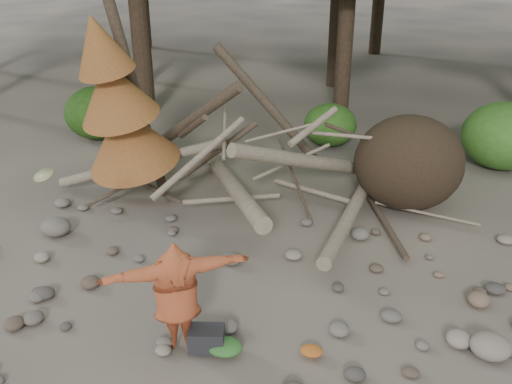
# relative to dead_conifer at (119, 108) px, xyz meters

# --- Properties ---
(ground) EXTENTS (120.00, 120.00, 0.00)m
(ground) POSITION_rel_dead_conifer_xyz_m (3.12, -3.37, -2.11)
(ground) COLOR #514C44
(ground) RESTS_ON ground
(deadfall_pile) EXTENTS (8.55, 5.24, 3.30)m
(deadfall_pile) POSITION_rel_dead_conifer_xyz_m (5.13, 0.87, -1.16)
(deadfall_pile) COLOR #332619
(deadfall_pile) RESTS_ON ground
(dead_conifer) EXTENTS (2.06, 2.16, 4.35)m
(dead_conifer) POSITION_rel_dead_conifer_xyz_m (0.00, 0.00, 0.00)
(dead_conifer) COLOR #4C3F30
(dead_conifer) RESTS_ON ground
(bush_left) EXTENTS (1.80, 1.80, 1.44)m
(bush_left) POSITION_rel_dead_conifer_xyz_m (-2.38, 3.83, -1.39)
(bush_left) COLOR #275015
(bush_left) RESTS_ON ground
(bush_mid) EXTENTS (1.40, 1.40, 1.12)m
(bush_mid) POSITION_rel_dead_conifer_xyz_m (3.92, 4.43, -1.55)
(bush_mid) COLOR #33651D
(bush_mid) RESTS_ON ground
(bush_right) EXTENTS (2.00, 2.00, 1.60)m
(bush_right) POSITION_rel_dead_conifer_xyz_m (8.12, 3.63, -1.31)
(bush_right) COLOR #3F7825
(bush_right) RESTS_ON ground
(frisbee_thrower) EXTENTS (3.05, 1.39, 2.31)m
(frisbee_thrower) POSITION_rel_dead_conifer_xyz_m (2.44, -4.16, -1.23)
(frisbee_thrower) COLOR #A34624
(frisbee_thrower) RESTS_ON ground
(backpack) EXTENTS (0.53, 0.39, 0.32)m
(backpack) POSITION_rel_dead_conifer_xyz_m (2.84, -4.18, -1.95)
(backpack) COLOR black
(backpack) RESTS_ON ground
(cloth_green) EXTENTS (0.49, 0.41, 0.18)m
(cloth_green) POSITION_rel_dead_conifer_xyz_m (3.10, -4.20, -2.02)
(cloth_green) COLOR #326A2A
(cloth_green) RESTS_ON ground
(cloth_orange) EXTENTS (0.31, 0.26, 0.11)m
(cloth_orange) POSITION_rel_dead_conifer_xyz_m (4.27, -4.03, -2.05)
(cloth_orange) COLOR #A9561D
(cloth_orange) RESTS_ON ground
(boulder_mid_right) EXTENTS (0.55, 0.50, 0.33)m
(boulder_mid_right) POSITION_rel_dead_conifer_xyz_m (6.65, -3.56, -1.95)
(boulder_mid_right) COLOR gray
(boulder_mid_right) RESTS_ON ground
(boulder_mid_left) EXTENTS (0.58, 0.52, 0.35)m
(boulder_mid_left) POSITION_rel_dead_conifer_xyz_m (-0.84, -1.52, -1.94)
(boulder_mid_left) COLOR #686057
(boulder_mid_left) RESTS_ON ground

